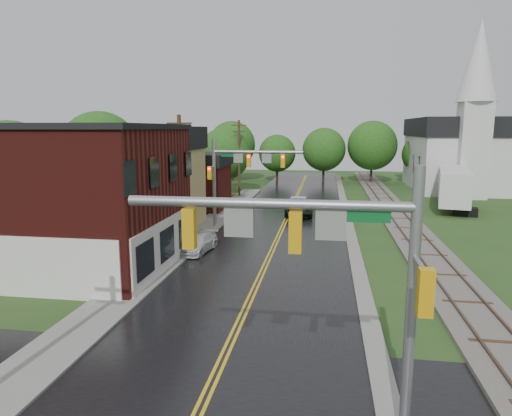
% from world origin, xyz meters
% --- Properties ---
extents(main_road, '(10.00, 90.00, 0.02)m').
position_xyz_m(main_road, '(0.00, 30.00, 0.00)').
color(main_road, black).
rests_on(main_road, ground).
extents(curb_right, '(0.80, 70.00, 0.12)m').
position_xyz_m(curb_right, '(5.40, 35.00, 0.00)').
color(curb_right, gray).
rests_on(curb_right, ground).
extents(sidewalk_left, '(2.40, 50.00, 0.12)m').
position_xyz_m(sidewalk_left, '(-6.20, 25.00, 0.00)').
color(sidewalk_left, gray).
rests_on(sidewalk_left, ground).
extents(brick_building, '(14.30, 10.30, 8.30)m').
position_xyz_m(brick_building, '(-12.48, 15.00, 4.15)').
color(brick_building, '#4E1510').
rests_on(brick_building, ground).
extents(yellow_house, '(8.00, 7.00, 6.40)m').
position_xyz_m(yellow_house, '(-11.00, 26.00, 3.20)').
color(yellow_house, tan).
rests_on(yellow_house, ground).
extents(darkred_building, '(7.00, 6.00, 4.40)m').
position_xyz_m(darkred_building, '(-10.00, 35.00, 2.20)').
color(darkred_building, '#3F0F0C').
rests_on(darkred_building, ground).
extents(church, '(10.40, 18.40, 20.00)m').
position_xyz_m(church, '(20.00, 53.74, 5.83)').
color(church, silver).
rests_on(church, ground).
extents(railroad, '(3.20, 80.00, 0.30)m').
position_xyz_m(railroad, '(10.00, 35.00, 0.11)').
color(railroad, '#59544C').
rests_on(railroad, ground).
extents(traffic_signal_near, '(7.34, 0.30, 7.20)m').
position_xyz_m(traffic_signal_near, '(3.47, 2.00, 4.97)').
color(traffic_signal_near, gray).
rests_on(traffic_signal_near, ground).
extents(traffic_signal_far, '(7.34, 0.43, 7.20)m').
position_xyz_m(traffic_signal_far, '(-3.47, 27.00, 4.97)').
color(traffic_signal_far, gray).
rests_on(traffic_signal_far, ground).
extents(utility_pole_b, '(1.80, 0.28, 9.00)m').
position_xyz_m(utility_pole_b, '(-6.80, 22.00, 4.72)').
color(utility_pole_b, '#382616').
rests_on(utility_pole_b, ground).
extents(utility_pole_c, '(1.80, 0.28, 9.00)m').
position_xyz_m(utility_pole_c, '(-6.80, 44.00, 4.72)').
color(utility_pole_c, '#382616').
rests_on(utility_pole_c, ground).
extents(tree_left_a, '(6.80, 6.80, 8.67)m').
position_xyz_m(tree_left_a, '(-19.85, 21.90, 5.11)').
color(tree_left_a, black).
rests_on(tree_left_a, ground).
extents(tree_left_b, '(7.60, 7.60, 9.69)m').
position_xyz_m(tree_left_b, '(-17.85, 31.90, 5.72)').
color(tree_left_b, black).
rests_on(tree_left_b, ground).
extents(tree_left_c, '(6.00, 6.00, 7.65)m').
position_xyz_m(tree_left_c, '(-13.85, 39.90, 4.51)').
color(tree_left_c, black).
rests_on(tree_left_c, ground).
extents(tree_left_e, '(6.40, 6.40, 8.16)m').
position_xyz_m(tree_left_e, '(-8.85, 45.90, 4.81)').
color(tree_left_e, black).
rests_on(tree_left_e, ground).
extents(suv_dark, '(2.99, 5.60, 1.50)m').
position_xyz_m(suv_dark, '(0.91, 32.99, 0.75)').
color(suv_dark, black).
rests_on(suv_dark, ground).
extents(sedan_silver, '(2.00, 4.41, 1.40)m').
position_xyz_m(sedan_silver, '(0.80, 35.05, 0.70)').
color(sedan_silver, silver).
rests_on(sedan_silver, ground).
extents(pickup_white, '(2.16, 4.19, 1.16)m').
position_xyz_m(pickup_white, '(-4.80, 19.09, 0.58)').
color(pickup_white, silver).
rests_on(pickup_white, ground).
extents(semi_trailer, '(5.40, 12.91, 3.95)m').
position_xyz_m(semi_trailer, '(16.35, 39.74, 2.34)').
color(semi_trailer, black).
rests_on(semi_trailer, ground).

